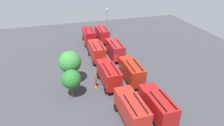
{
  "coord_description": "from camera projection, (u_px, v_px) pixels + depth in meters",
  "views": [
    {
      "loc": [
        -34.12,
        10.27,
        20.23
      ],
      "look_at": [
        0.0,
        0.0,
        1.4
      ],
      "focal_mm": 33.4,
      "sensor_mm": 36.0,
      "label": 1
    }
  ],
  "objects": [
    {
      "name": "fire_truck_1",
      "position": [
        132.0,
        71.0,
        36.11
      ],
      "size": [
        7.23,
        2.83,
        3.88
      ],
      "rotation": [
        0.0,
        0.0,
        -0.01
      ],
      "color": "#A02111",
      "rests_on": "ground"
    },
    {
      "name": "fire_truck_7",
      "position": [
        89.0,
        35.0,
        51.85
      ],
      "size": [
        7.31,
        3.03,
        3.88
      ],
      "rotation": [
        0.0,
        0.0,
        -0.05
      ],
      "color": "#A51018",
      "rests_on": "ground"
    },
    {
      "name": "firefighter_1",
      "position": [
        85.0,
        34.0,
        55.84
      ],
      "size": [
        0.45,
        0.3,
        1.77
      ],
      "rotation": [
        0.0,
        0.0,
        4.86
      ],
      "color": "black",
      "rests_on": "ground"
    },
    {
      "name": "tree_0",
      "position": [
        71.0,
        79.0,
        31.79
      ],
      "size": [
        3.03,
        3.03,
        4.69
      ],
      "color": "brown",
      "rests_on": "ground"
    },
    {
      "name": "traffic_cone_2",
      "position": [
        125.0,
        56.0,
        45.4
      ],
      "size": [
        0.43,
        0.43,
        0.61
      ],
      "primitive_type": "cone",
      "color": "#F2600C",
      "rests_on": "ground"
    },
    {
      "name": "fire_truck_6",
      "position": [
        97.0,
        51.0,
        43.6
      ],
      "size": [
        7.21,
        2.77,
        3.88
      ],
      "rotation": [
        0.0,
        0.0,
        -0.0
      ],
      "color": "#AB1E19",
      "rests_on": "ground"
    },
    {
      "name": "traffic_cone_0",
      "position": [
        96.0,
        86.0,
        35.18
      ],
      "size": [
        0.45,
        0.45,
        0.64
      ],
      "primitive_type": "cone",
      "color": "#F2600C",
      "rests_on": "ground"
    },
    {
      "name": "ground_plane",
      "position": [
        112.0,
        69.0,
        40.95
      ],
      "size": [
        65.9,
        65.9,
        0.0
      ],
      "primitive_type": "plane",
      "color": "#38383D"
    },
    {
      "name": "traffic_cone_1",
      "position": [
        125.0,
        55.0,
        45.8
      ],
      "size": [
        0.46,
        0.46,
        0.66
      ],
      "primitive_type": "cone",
      "color": "#F2600C",
      "rests_on": "ground"
    },
    {
      "name": "fire_truck_0",
      "position": [
        157.0,
        105.0,
        28.02
      ],
      "size": [
        7.25,
        2.87,
        3.88
      ],
      "rotation": [
        0.0,
        0.0,
        0.02
      ],
      "color": "#A11615",
      "rests_on": "ground"
    },
    {
      "name": "firefighter_3",
      "position": [
        87.0,
        47.0,
        48.3
      ],
      "size": [
        0.48,
        0.39,
        1.66
      ],
      "rotation": [
        0.0,
        0.0,
        1.97
      ],
      "color": "black",
      "rests_on": "ground"
    },
    {
      "name": "lamppost",
      "position": [
        107.0,
        19.0,
        57.26
      ],
      "size": [
        0.36,
        0.36,
        7.14
      ],
      "color": "slate",
      "rests_on": "ground"
    },
    {
      "name": "fire_truck_5",
      "position": [
        109.0,
        74.0,
        35.19
      ],
      "size": [
        7.26,
        2.89,
        3.88
      ],
      "rotation": [
        0.0,
        0.0,
        0.02
      ],
      "color": "#A51514",
      "rests_on": "ground"
    },
    {
      "name": "fire_truck_3",
      "position": [
        102.0,
        34.0,
        52.78
      ],
      "size": [
        7.24,
        2.86,
        3.88
      ],
      "rotation": [
        0.0,
        0.0,
        -0.02
      ],
      "color": "#A9181E",
      "rests_on": "ground"
    },
    {
      "name": "fire_truck_4",
      "position": [
        131.0,
        109.0,
        27.33
      ],
      "size": [
        7.26,
        2.9,
        3.88
      ],
      "rotation": [
        0.0,
        0.0,
        0.03
      ],
      "color": "#AF221A",
      "rests_on": "ground"
    },
    {
      "name": "tree_1",
      "position": [
        70.0,
        62.0,
        35.02
      ],
      "size": [
        3.82,
        3.82,
        5.92
      ],
      "color": "brown",
      "rests_on": "ground"
    },
    {
      "name": "firefighter_2",
      "position": [
        96.0,
        82.0,
        35.17
      ],
      "size": [
        0.45,
        0.29,
        1.77
      ],
      "rotation": [
        0.0,
        0.0,
        4.59
      ],
      "color": "black",
      "rests_on": "ground"
    },
    {
      "name": "fire_truck_2",
      "position": [
        115.0,
        49.0,
        44.46
      ],
      "size": [
        7.24,
        2.85,
        3.88
      ],
      "rotation": [
        0.0,
        0.0,
        -0.02
      ],
      "color": "maroon",
      "rests_on": "ground"
    },
    {
      "name": "firefighter_0",
      "position": [
        107.0,
        31.0,
        58.26
      ],
      "size": [
        0.39,
        0.48,
        1.73
      ],
      "rotation": [
        0.0,
        0.0,
        3.55
      ],
      "color": "black",
      "rests_on": "ground"
    }
  ]
}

